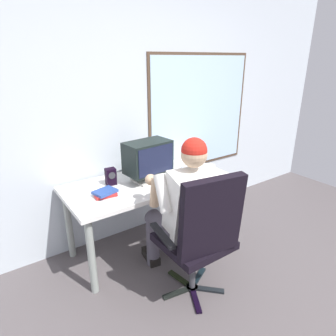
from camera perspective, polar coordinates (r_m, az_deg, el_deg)
The scene contains 9 objects.
wall_rear at distance 3.00m, azimuth -6.34°, elevation 11.96°, with size 5.90×0.08×2.73m.
desk at distance 2.80m, azimuth -3.95°, elevation -4.12°, with size 1.54×0.71×0.72m.
office_chair at distance 2.19m, azimuth 6.71°, elevation -12.35°, with size 0.64×0.57×1.09m.
person_seated at distance 2.35m, azimuth 3.25°, elevation -7.89°, with size 0.57×0.79×1.29m.
crt_monitor at distance 2.69m, azimuth -3.95°, elevation 2.00°, with size 0.44×0.29×0.38m.
wine_glass at distance 2.74m, azimuth 3.33°, elevation -0.57°, with size 0.08×0.08×0.13m.
desk_speaker at distance 2.69m, azimuth -11.14°, elevation -1.64°, with size 0.10×0.09×0.15m.
book_stack at distance 2.49m, azimuth -12.17°, elevation -4.84°, with size 0.21×0.18×0.05m.
cd_case at distance 2.96m, azimuth 6.75°, elevation -0.81°, with size 0.14×0.13×0.01m.
Camera 1 is at (-1.38, -0.46, 1.81)m, focal length 31.14 mm.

